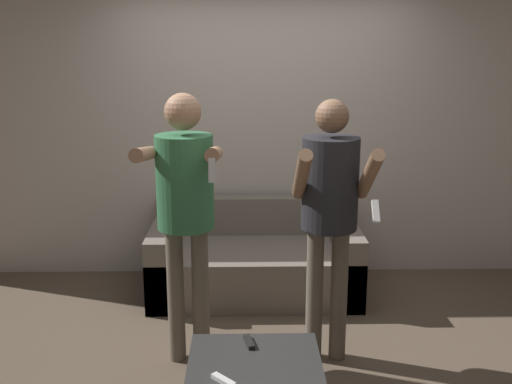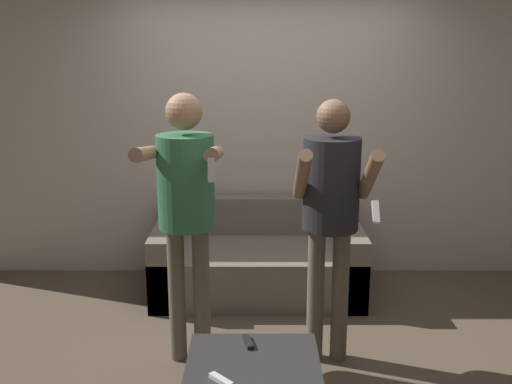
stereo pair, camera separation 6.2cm
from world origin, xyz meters
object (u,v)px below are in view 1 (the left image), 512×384
object	(u,v)px
person_standing_left	(185,196)
remote_far	(249,342)
coffee_table	(255,370)
remote_near	(224,380)
person_standing_right	(330,201)
couch	(255,262)

from	to	relation	value
person_standing_left	remote_far	world-z (taller)	person_standing_left
coffee_table	remote_near	xyz separation A→B (m)	(-0.16, -0.19, 0.06)
remote_far	coffee_table	bearing A→B (deg)	-81.85
coffee_table	remote_far	distance (m)	0.21
person_standing_right	coffee_table	size ratio (longest dim) A/B	2.44
couch	person_standing_left	world-z (taller)	person_standing_left
person_standing_left	remote_near	distance (m)	1.21
remote_near	person_standing_right	bearing A→B (deg)	56.29
person_standing_right	remote_near	xyz separation A→B (m)	(-0.64, -0.96, -0.66)
remote_near	person_standing_left	bearing A→B (deg)	105.32
remote_far	couch	bearing A→B (deg)	87.98
remote_near	remote_far	world-z (taller)	same
remote_near	couch	bearing A→B (deg)	84.84
person_standing_right	remote_near	world-z (taller)	person_standing_right
person_standing_left	couch	bearing A→B (deg)	68.30
remote_far	remote_near	bearing A→B (deg)	-108.22
person_standing_right	couch	bearing A→B (deg)	111.77
person_standing_left	coffee_table	bearing A→B (deg)	-61.28
couch	coffee_table	xyz separation A→B (m)	(-0.03, -1.90, 0.11)
person_standing_right	remote_near	distance (m)	1.33
person_standing_left	remote_far	size ratio (longest dim) A/B	11.41
couch	person_standing_right	bearing A→B (deg)	-68.23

